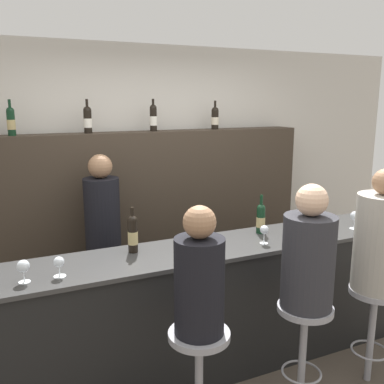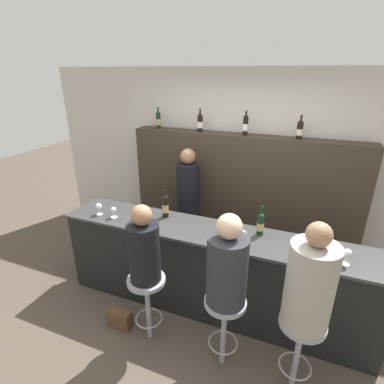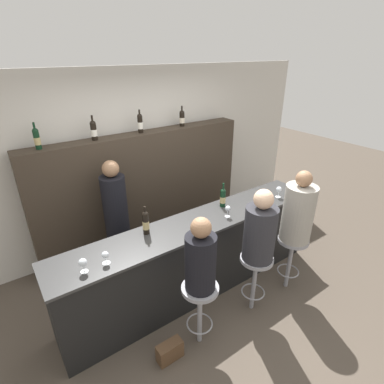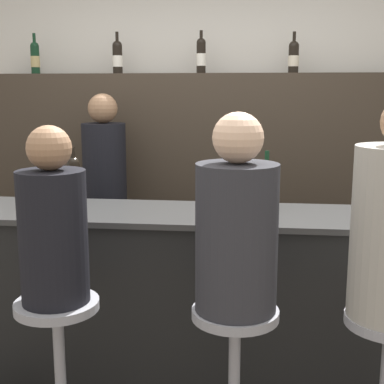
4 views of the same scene
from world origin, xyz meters
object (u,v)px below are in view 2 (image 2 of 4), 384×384
object	(u,v)px
wine_bottle_backbar_0	(158,120)
guest_seated_right	(310,283)
guest_seated_left	(144,248)
wine_bottle_counter_1	(261,224)
bar_stool_right	(300,337)
bartender	(188,209)
wine_glass_2	(243,234)
wine_glass_3	(347,254)
guest_seated_middle	(227,266)
bar_stool_middle	(225,315)
wine_glass_1	(113,210)
wine_bottle_backbar_2	(246,125)
handbag	(120,319)
wine_bottle_backbar_3	(300,129)
wine_bottle_backbar_1	(200,122)
wine_glass_0	(99,207)
bar_stool_left	(147,292)
wine_bottle_counter_0	(165,206)

from	to	relation	value
wine_bottle_backbar_0	guest_seated_right	size ratio (longest dim) A/B	0.35
guest_seated_left	wine_bottle_counter_1	bearing A→B (deg)	39.65
wine_bottle_counter_1	bar_stool_right	distance (m)	1.06
bartender	guest_seated_right	bearing A→B (deg)	-43.48
wine_glass_2	bar_stool_right	world-z (taller)	wine_glass_2
wine_glass_3	bartender	xyz separation A→B (m)	(-1.88, 1.00, -0.35)
wine_bottle_counter_1	guest_seated_middle	world-z (taller)	guest_seated_middle
wine_bottle_counter_1	bar_stool_middle	world-z (taller)	wine_bottle_counter_1
guest_seated_left	guest_seated_middle	distance (m)	0.77
wine_glass_1	bar_stool_middle	bearing A→B (deg)	-19.43
wine_bottle_backbar_2	handbag	xyz separation A→B (m)	(-0.80, -1.96, -1.78)
wine_bottle_backbar_2	bar_stool_right	distance (m)	2.55
wine_glass_1	handbag	distance (m)	1.16
wine_glass_1	guest_seated_middle	bearing A→B (deg)	-19.43
guest_seated_left	bar_stool_right	size ratio (longest dim) A/B	1.04
guest_seated_right	wine_glass_1	bearing A→B (deg)	166.11
bar_stool_right	guest_seated_right	xyz separation A→B (m)	(0.00, 0.00, 0.54)
wine_bottle_backbar_0	wine_bottle_backbar_3	size ratio (longest dim) A/B	1.04
guest_seated_middle	bartender	bearing A→B (deg)	122.69
wine_bottle_backbar_2	bar_stool_middle	world-z (taller)	wine_bottle_backbar_2
wine_bottle_backbar_1	wine_glass_1	size ratio (longest dim) A/B	2.41
wine_glass_2	wine_bottle_backbar_2	bearing A→B (deg)	103.55
wine_bottle_backbar_0	wine_glass_0	bearing A→B (deg)	-91.93
guest_seated_right	wine_bottle_counter_1	bearing A→B (deg)	123.24
wine_bottle_counter_1	bar_stool_left	distance (m)	1.30
wine_bottle_counter_0	bartender	bearing A→B (deg)	93.08
bar_stool_left	wine_bottle_backbar_2	bearing A→B (deg)	77.44
bar_stool_right	handbag	xyz separation A→B (m)	(-1.76, -0.00, -0.47)
wine_bottle_backbar_2	wine_glass_2	distance (m)	1.68
wine_glass_2	bar_stool_left	size ratio (longest dim) A/B	0.19
wine_bottle_counter_0	wine_glass_2	bearing A→B (deg)	-13.86
handbag	wine_glass_0	bearing A→B (deg)	135.96
wine_bottle_backbar_0	wine_glass_3	bearing A→B (deg)	-29.67
wine_glass_2	bartender	world-z (taller)	bartender
wine_bottle_backbar_3	wine_glass_3	size ratio (longest dim) A/B	1.94
bartender	handbag	size ratio (longest dim) A/B	6.19
wine_glass_3	wine_glass_2	bearing A→B (deg)	-180.00
wine_bottle_backbar_0	wine_bottle_backbar_1	size ratio (longest dim) A/B	0.99
guest_seated_left	bar_stool_middle	world-z (taller)	guest_seated_left
wine_glass_3	bar_stool_left	bearing A→B (deg)	-162.86
wine_bottle_counter_0	guest_seated_left	world-z (taller)	guest_seated_left
wine_glass_1	guest_seated_left	size ratio (longest dim) A/B	0.17
wine_glass_2	wine_glass_3	size ratio (longest dim) A/B	0.93
wine_glass_3	wine_glass_1	bearing A→B (deg)	180.00
wine_bottle_backbar_3	bar_stool_left	xyz separation A→B (m)	(-1.11, -1.96, -1.30)
bar_stool_middle	handbag	size ratio (longest dim) A/B	2.81
wine_bottle_counter_1	guest_seated_left	size ratio (longest dim) A/B	0.42
wine_bottle_backbar_3	wine_glass_0	xyz separation A→B (m)	(-2.01, -1.44, -0.78)
wine_bottle_backbar_1	bar_stool_left	size ratio (longest dim) A/B	0.42
wine_bottle_backbar_3	guest_seated_left	bearing A→B (deg)	-119.57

